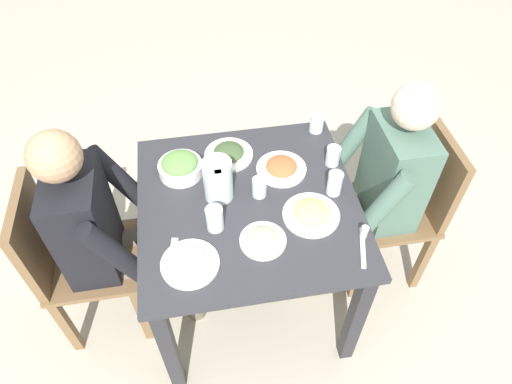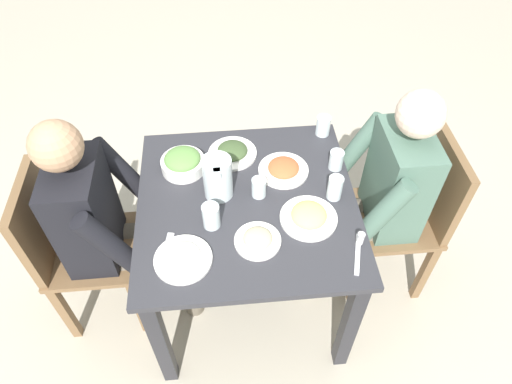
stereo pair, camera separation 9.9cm
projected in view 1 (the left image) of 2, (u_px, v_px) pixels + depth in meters
The scene contains 21 objects.
ground_plane at pixel (250, 292), 2.45m from camera, with size 8.00×8.00×0.00m, color #B7AD99.
dining_table at pixel (249, 220), 1.99m from camera, with size 0.90×0.90×0.74m.
chair_near at pixel (407, 202), 2.21m from camera, with size 0.40×0.40×0.89m.
chair_far at pixel (71, 257), 2.00m from camera, with size 0.40×0.40×0.89m.
diner_near at pixel (371, 186), 2.08m from camera, with size 0.48×0.53×1.18m.
diner_far at pixel (112, 230), 1.91m from camera, with size 0.48×0.53×1.18m.
water_pitcher at pixel (218, 179), 1.85m from camera, with size 0.16×0.12×0.19m.
salad_bowl at pixel (180, 166), 1.98m from camera, with size 0.19×0.19×0.09m.
plate_beans at pixel (263, 239), 1.75m from camera, with size 0.18×0.18×0.04m.
plate_fries at pixel (311, 213), 1.83m from camera, with size 0.23×0.23×0.06m.
plate_rice_curry at pixel (281, 167), 2.01m from camera, with size 0.22×0.22×0.05m.
plate_dolmas at pixel (229, 153), 2.07m from camera, with size 0.22×0.22×0.05m.
plate_yoghurt at pixel (190, 262), 1.68m from camera, with size 0.22×0.22×0.05m.
water_glass_center at pixel (333, 156), 2.02m from camera, with size 0.06×0.06×0.09m, color silver.
water_glass_far_right at pixel (317, 123), 2.16m from camera, with size 0.07×0.07×0.09m, color silver.
water_glass_near_right at pixel (259, 187), 1.89m from camera, with size 0.06×0.06×0.09m, color silver.
water_glass_near_left at pixel (335, 183), 1.89m from camera, with size 0.06×0.06×0.11m, color silver.
water_glass_by_pitcher at pixel (215, 219), 1.77m from camera, with size 0.07×0.07×0.11m, color silver.
salt_shaker at pixel (364, 232), 1.76m from camera, with size 0.03×0.03×0.05m.
fork_near at pixel (172, 257), 1.71m from camera, with size 0.17×0.03×0.01m, color silver.
knife_near at pixel (363, 248), 1.74m from camera, with size 0.18×0.02×0.01m, color silver.
Camera 1 is at (-1.22, 0.18, 2.18)m, focal length 32.31 mm.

